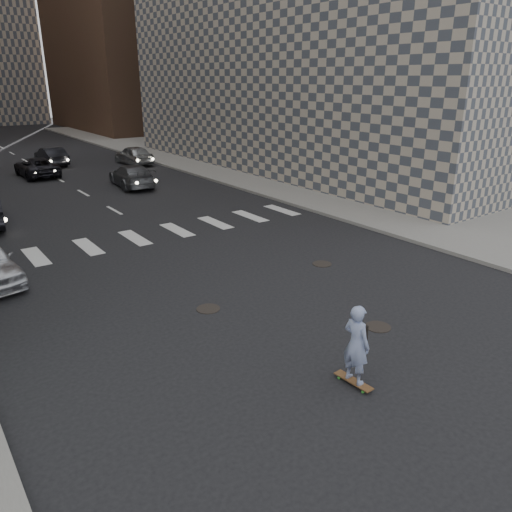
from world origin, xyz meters
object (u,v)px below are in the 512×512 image
(traffic_car_c, at_px, (37,167))
(traffic_car_d, at_px, (134,155))
(traffic_car_b, at_px, (132,176))
(traffic_car_e, at_px, (51,156))
(skateboarder, at_px, (356,344))

(traffic_car_c, height_order, traffic_car_d, traffic_car_d)
(traffic_car_b, distance_m, traffic_car_e, 11.27)
(skateboarder, xyz_separation_m, traffic_car_c, (0.45, 30.00, -0.37))
(skateboarder, distance_m, traffic_car_d, 31.84)
(traffic_car_b, bearing_deg, traffic_car_c, -53.79)
(traffic_car_c, xyz_separation_m, traffic_car_e, (2.06, 4.16, 0.05))
(skateboarder, xyz_separation_m, traffic_car_d, (7.83, 30.87, -0.28))
(skateboarder, relative_size, traffic_car_e, 0.46)
(traffic_car_d, bearing_deg, skateboarder, 74.04)
(skateboarder, bearing_deg, traffic_car_c, 85.81)
(traffic_car_b, bearing_deg, traffic_car_d, -107.12)
(traffic_car_c, height_order, traffic_car_e, traffic_car_e)
(traffic_car_b, relative_size, traffic_car_d, 1.10)
(traffic_car_d, relative_size, traffic_car_e, 1.02)
(skateboarder, xyz_separation_m, traffic_car_e, (2.51, 34.16, -0.32))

